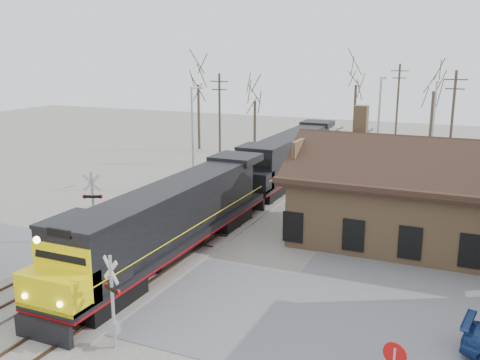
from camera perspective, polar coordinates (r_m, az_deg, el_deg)
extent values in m
plane|color=gray|center=(27.18, -11.25, -10.93)|extent=(140.00, 140.00, 0.00)
cube|color=slate|center=(27.17, -11.26, -10.90)|extent=(60.00, 9.00, 0.03)
cube|color=gray|center=(39.55, 1.26, -2.77)|extent=(3.40, 90.00, 0.12)
cube|color=#473323|center=(39.79, 0.31, -2.50)|extent=(0.08, 90.00, 0.14)
cube|color=#473323|center=(39.26, 2.23, -2.73)|extent=(0.08, 90.00, 0.14)
cube|color=gray|center=(41.42, -4.49, -2.06)|extent=(3.40, 90.00, 0.12)
cube|color=#473323|center=(41.73, -5.36, -1.80)|extent=(0.08, 90.00, 0.14)
cube|color=#473323|center=(41.07, -3.61, -2.02)|extent=(0.08, 90.00, 0.14)
cube|color=#9A754F|center=(33.43, 18.56, -3.07)|extent=(14.00, 8.00, 4.00)
cube|color=black|center=(32.92, 18.83, 0.44)|extent=(15.20, 9.20, 0.30)
cube|color=black|center=(30.48, 18.55, 1.39)|extent=(15.00, 4.71, 2.66)
cube|color=black|center=(34.98, 19.32, 2.81)|extent=(15.00, 4.71, 2.66)
cube|color=#9A754F|center=(34.48, 12.77, 5.95)|extent=(0.80, 0.80, 2.20)
cube|color=black|center=(25.18, -14.60, -11.82)|extent=(2.43, 3.89, 0.97)
cube|color=black|center=(35.20, -1.77, -4.03)|extent=(2.43, 3.89, 0.97)
cube|color=black|center=(29.67, -7.10, -5.92)|extent=(2.92, 19.46, 0.34)
cube|color=maroon|center=(29.75, -7.09, -6.30)|extent=(2.94, 19.46, 0.12)
cube|color=black|center=(30.22, -6.00, -2.53)|extent=(2.53, 14.11, 2.72)
cube|color=black|center=(23.68, -16.24, -7.57)|extent=(2.92, 2.72, 2.72)
cube|color=yellow|center=(22.86, -18.80, -10.78)|extent=(2.92, 1.75, 1.36)
cube|color=black|center=(22.86, -20.21, -14.96)|extent=(2.72, 0.25, 0.97)
cylinder|color=#FFF2CC|center=(21.45, -20.87, -6.00)|extent=(0.27, 0.10, 0.27)
cube|color=black|center=(41.65, 2.59, -1.27)|extent=(2.43, 3.89, 0.97)
cube|color=black|center=(53.34, 7.55, 1.90)|extent=(2.43, 3.89, 0.97)
cube|color=black|center=(47.27, 5.40, 1.43)|extent=(2.92, 19.46, 0.34)
cube|color=maroon|center=(47.31, 5.39, 1.18)|extent=(2.94, 19.46, 0.12)
cube|color=black|center=(48.11, 5.90, 3.46)|extent=(2.53, 14.11, 2.72)
cube|color=black|center=(40.33, 2.17, 1.59)|extent=(2.92, 2.72, 2.72)
cube|color=black|center=(39.02, 1.25, -0.06)|extent=(2.92, 1.75, 1.36)
cube|color=black|center=(38.52, 0.68, -2.48)|extent=(2.72, 0.25, 0.97)
cylinder|color=#A5A8AD|center=(21.27, -13.43, -12.60)|extent=(0.13, 0.13, 3.78)
cube|color=silver|center=(20.73, -13.63, -9.31)|extent=(0.94, 0.40, 0.99)
cube|color=silver|center=(20.73, -13.63, -9.31)|extent=(0.94, 0.40, 0.99)
cube|color=black|center=(21.03, -13.51, -11.22)|extent=(0.85, 0.45, 0.14)
cylinder|color=#B20C0C|center=(21.36, -14.12, -10.85)|extent=(0.24, 0.16, 0.23)
cylinder|color=#B20C0C|center=(20.69, -12.88, -11.60)|extent=(0.24, 0.16, 0.23)
cube|color=#A5A8AD|center=(21.74, -13.27, -15.07)|extent=(0.38, 0.28, 0.47)
cylinder|color=#A5A8AD|center=(33.07, -15.39, -2.79)|extent=(0.15, 0.15, 4.26)
cube|color=silver|center=(32.70, -15.55, -0.27)|extent=(1.04, 0.49, 1.12)
cube|color=silver|center=(32.70, -15.55, -0.27)|extent=(1.04, 0.49, 1.12)
cube|color=black|center=(32.90, -15.45, -1.72)|extent=(0.94, 0.53, 0.16)
cylinder|color=#B20C0C|center=(32.78, -14.65, -1.72)|extent=(0.27, 0.18, 0.26)
cylinder|color=#B20C0C|center=(33.03, -16.26, -1.71)|extent=(0.27, 0.18, 0.26)
cube|color=#A5A8AD|center=(33.41, -15.26, -4.72)|extent=(0.43, 0.32, 0.53)
cylinder|color=#B20C0C|center=(17.67, 16.18, -17.40)|extent=(0.75, 0.24, 0.77)
cylinder|color=#A5A8AD|center=(44.15, -5.09, 4.40)|extent=(0.18, 0.18, 8.41)
cylinder|color=#A5A8AD|center=(44.49, -4.63, 9.80)|extent=(0.12, 1.80, 0.12)
cube|color=#A5A8AD|center=(45.20, -4.14, 9.74)|extent=(0.25, 0.50, 0.12)
cylinder|color=#A5A8AD|center=(44.62, 14.49, 4.68)|extent=(0.18, 0.18, 9.27)
cylinder|color=#A5A8AD|center=(45.08, 15.03, 10.53)|extent=(0.12, 1.80, 0.12)
cube|color=#A5A8AD|center=(45.87, 15.19, 10.44)|extent=(0.25, 0.50, 0.12)
cylinder|color=#A5A8AD|center=(55.66, 19.93, 5.55)|extent=(0.18, 0.18, 8.46)
cylinder|color=#A5A8AD|center=(56.20, 20.34, 9.82)|extent=(0.12, 1.80, 0.12)
cube|color=#A5A8AD|center=(57.00, 20.39, 9.75)|extent=(0.25, 0.50, 0.12)
cylinder|color=#382D23|center=(54.60, -2.19, 6.53)|extent=(0.24, 0.24, 9.09)
cube|color=#382D23|center=(54.28, -2.22, 10.46)|extent=(2.00, 0.10, 0.10)
cube|color=#382D23|center=(54.33, -2.21, 9.62)|extent=(1.60, 0.10, 0.10)
cylinder|color=#382D23|center=(65.51, 16.43, 7.49)|extent=(0.24, 0.24, 9.86)
cube|color=#382D23|center=(65.25, 16.67, 11.09)|extent=(2.00, 0.10, 0.10)
cube|color=#382D23|center=(65.28, 16.62, 10.39)|extent=(1.60, 0.10, 0.10)
cylinder|color=#382D23|center=(51.17, 21.64, 5.43)|extent=(0.24, 0.24, 9.62)
cube|color=#382D23|center=(50.83, 22.03, 9.90)|extent=(2.00, 0.10, 0.10)
cube|color=#382D23|center=(50.87, 21.95, 9.01)|extent=(1.60, 0.10, 0.10)
cylinder|color=#382D23|center=(62.93, -4.42, 6.69)|extent=(0.32, 0.32, 7.51)
cylinder|color=#382D23|center=(61.26, 1.59, 5.73)|extent=(0.32, 0.32, 5.78)
cylinder|color=#382D23|center=(67.16, 12.11, 6.77)|extent=(0.32, 0.32, 7.31)
cylinder|color=#382D23|center=(62.28, 19.70, 5.67)|extent=(0.32, 0.32, 7.05)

